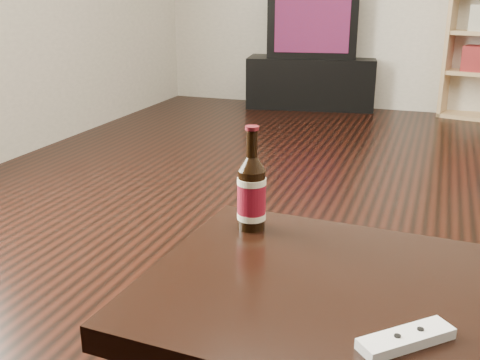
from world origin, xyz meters
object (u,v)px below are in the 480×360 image
(coffee_table, at_px, (417,326))
(remote, at_px, (406,339))
(tv_stand, at_px, (311,81))
(tv, at_px, (313,23))
(beer_bottle, at_px, (252,193))

(coffee_table, distance_m, remote, 0.16)
(tv_stand, distance_m, remote, 4.16)
(coffee_table, height_order, remote, remote)
(tv_stand, xyz_separation_m, remote, (1.06, -4.01, 0.20))
(tv, height_order, beer_bottle, tv)
(coffee_table, xyz_separation_m, beer_bottle, (-0.41, 0.22, 0.14))
(beer_bottle, bearing_deg, coffee_table, -28.15)
(tv, bearing_deg, beer_bottle, -89.16)
(coffee_table, bearing_deg, beer_bottle, 151.85)
(coffee_table, bearing_deg, tv, 105.62)
(tv, relative_size, beer_bottle, 3.10)
(tv_stand, relative_size, beer_bottle, 4.16)
(coffee_table, xyz_separation_m, remote, (-0.02, -0.15, 0.06))
(tv_stand, xyz_separation_m, tv, (0.00, -0.00, 0.49))
(tv_stand, distance_m, beer_bottle, 3.72)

